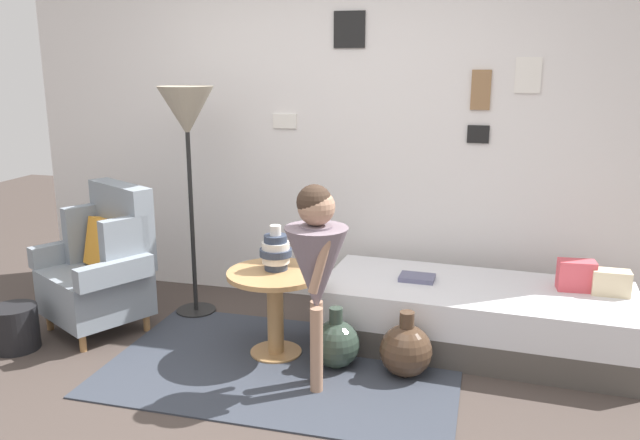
{
  "coord_description": "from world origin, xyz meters",
  "views": [
    {
      "loc": [
        1.09,
        -2.58,
        1.76
      ],
      "look_at": [
        0.15,
        0.95,
        0.85
      ],
      "focal_mm": 35.85,
      "sensor_mm": 36.0,
      "label": 1
    }
  ],
  "objects_px": {
    "armchair": "(103,266)",
    "daybed": "(475,317)",
    "vase_striped": "(276,251)",
    "demijohn_near": "(336,343)",
    "demijohn_far": "(406,350)",
    "floor_lamp": "(187,121)",
    "side_table": "(275,295)",
    "magazine_basket": "(15,328)",
    "person_child": "(316,261)",
    "book_on_daybed": "(417,278)"
  },
  "relations": [
    {
      "from": "armchair",
      "to": "daybed",
      "type": "distance_m",
      "value": 2.45
    },
    {
      "from": "vase_striped",
      "to": "demijohn_near",
      "type": "height_order",
      "value": "vase_striped"
    },
    {
      "from": "demijohn_far",
      "to": "vase_striped",
      "type": "bearing_deg",
      "value": 172.16
    },
    {
      "from": "daybed",
      "to": "floor_lamp",
      "type": "bearing_deg",
      "value": 178.0
    },
    {
      "from": "armchair",
      "to": "demijohn_near",
      "type": "xyz_separation_m",
      "value": [
        1.64,
        -0.17,
        -0.29
      ]
    },
    {
      "from": "side_table",
      "to": "magazine_basket",
      "type": "xyz_separation_m",
      "value": [
        -1.6,
        -0.35,
        -0.25
      ]
    },
    {
      "from": "person_child",
      "to": "book_on_daybed",
      "type": "distance_m",
      "value": 0.97
    },
    {
      "from": "armchair",
      "to": "daybed",
      "type": "height_order",
      "value": "armchair"
    },
    {
      "from": "person_child",
      "to": "side_table",
      "type": "bearing_deg",
      "value": 136.1
    },
    {
      "from": "vase_striped",
      "to": "floor_lamp",
      "type": "xyz_separation_m",
      "value": [
        -0.77,
        0.46,
        0.72
      ]
    },
    {
      "from": "book_on_daybed",
      "to": "side_table",
      "type": "bearing_deg",
      "value": -150.24
    },
    {
      "from": "demijohn_near",
      "to": "magazine_basket",
      "type": "xyz_separation_m",
      "value": [
        -2.0,
        -0.28,
        -0.01
      ]
    },
    {
      "from": "floor_lamp",
      "to": "magazine_basket",
      "type": "distance_m",
      "value": 1.71
    },
    {
      "from": "side_table",
      "to": "demijohn_near",
      "type": "xyz_separation_m",
      "value": [
        0.4,
        -0.07,
        -0.24
      ]
    },
    {
      "from": "daybed",
      "to": "person_child",
      "type": "bearing_deg",
      "value": -136.97
    },
    {
      "from": "vase_striped",
      "to": "demijohn_near",
      "type": "distance_m",
      "value": 0.65
    },
    {
      "from": "armchair",
      "to": "daybed",
      "type": "xyz_separation_m",
      "value": [
        2.42,
        0.33,
        -0.24
      ]
    },
    {
      "from": "daybed",
      "to": "floor_lamp",
      "type": "relative_size",
      "value": 1.21
    },
    {
      "from": "demijohn_far",
      "to": "armchair",
      "type": "bearing_deg",
      "value": 175.34
    },
    {
      "from": "side_table",
      "to": "floor_lamp",
      "type": "relative_size",
      "value": 0.36
    },
    {
      "from": "armchair",
      "to": "book_on_daybed",
      "type": "height_order",
      "value": "armchair"
    },
    {
      "from": "floor_lamp",
      "to": "demijohn_far",
      "type": "xyz_separation_m",
      "value": [
        1.59,
        -0.57,
        -1.22
      ]
    },
    {
      "from": "vase_striped",
      "to": "person_child",
      "type": "bearing_deg",
      "value": -46.89
    },
    {
      "from": "daybed",
      "to": "demijohn_near",
      "type": "bearing_deg",
      "value": -147.45
    },
    {
      "from": "side_table",
      "to": "vase_striped",
      "type": "bearing_deg",
      "value": 97.21
    },
    {
      "from": "armchair",
      "to": "demijohn_far",
      "type": "distance_m",
      "value": 2.08
    },
    {
      "from": "person_child",
      "to": "demijohn_far",
      "type": "height_order",
      "value": "person_child"
    },
    {
      "from": "side_table",
      "to": "person_child",
      "type": "xyz_separation_m",
      "value": [
        0.35,
        -0.34,
        0.35
      ]
    },
    {
      "from": "daybed",
      "to": "side_table",
      "type": "relative_size",
      "value": 3.37
    },
    {
      "from": "magazine_basket",
      "to": "demijohn_near",
      "type": "bearing_deg",
      "value": 8.03
    },
    {
      "from": "book_on_daybed",
      "to": "demijohn_far",
      "type": "distance_m",
      "value": 0.59
    },
    {
      "from": "demijohn_near",
      "to": "demijohn_far",
      "type": "distance_m",
      "value": 0.41
    },
    {
      "from": "vase_striped",
      "to": "book_on_daybed",
      "type": "height_order",
      "value": "vase_striped"
    },
    {
      "from": "book_on_daybed",
      "to": "person_child",
      "type": "bearing_deg",
      "value": -119.45
    },
    {
      "from": "person_child",
      "to": "book_on_daybed",
      "type": "xyz_separation_m",
      "value": [
        0.45,
        0.8,
        -0.32
      ]
    },
    {
      "from": "side_table",
      "to": "book_on_daybed",
      "type": "height_order",
      "value": "side_table"
    },
    {
      "from": "armchair",
      "to": "book_on_daybed",
      "type": "xyz_separation_m",
      "value": [
        2.04,
        0.36,
        -0.02
      ]
    },
    {
      "from": "floor_lamp",
      "to": "demijohn_near",
      "type": "distance_m",
      "value": 1.79
    },
    {
      "from": "vase_striped",
      "to": "floor_lamp",
      "type": "relative_size",
      "value": 0.17
    },
    {
      "from": "person_child",
      "to": "demijohn_near",
      "type": "relative_size",
      "value": 3.1
    },
    {
      "from": "demijohn_near",
      "to": "magazine_basket",
      "type": "distance_m",
      "value": 2.02
    },
    {
      "from": "side_table",
      "to": "demijohn_near",
      "type": "height_order",
      "value": "side_table"
    },
    {
      "from": "floor_lamp",
      "to": "side_table",
      "type": "bearing_deg",
      "value": -32.68
    },
    {
      "from": "side_table",
      "to": "person_child",
      "type": "height_order",
      "value": "person_child"
    },
    {
      "from": "side_table",
      "to": "person_child",
      "type": "distance_m",
      "value": 0.6
    },
    {
      "from": "vase_striped",
      "to": "demijohn_far",
      "type": "distance_m",
      "value": 0.96
    },
    {
      "from": "person_child",
      "to": "demijohn_far",
      "type": "relative_size",
      "value": 2.95
    },
    {
      "from": "floor_lamp",
      "to": "person_child",
      "type": "bearing_deg",
      "value": -36.55
    },
    {
      "from": "daybed",
      "to": "demijohn_near",
      "type": "distance_m",
      "value": 0.93
    },
    {
      "from": "person_child",
      "to": "vase_striped",
      "type": "bearing_deg",
      "value": 133.11
    }
  ]
}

